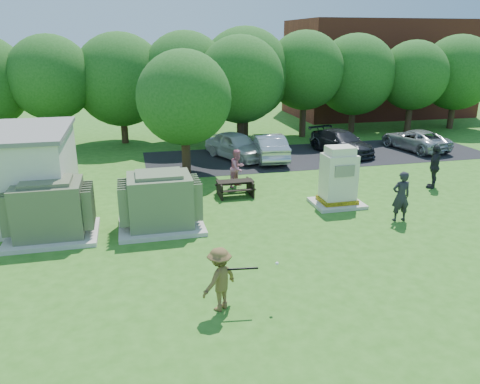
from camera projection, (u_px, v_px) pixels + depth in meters
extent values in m
plane|color=#2D6619|center=(272.00, 278.00, 13.38)|extent=(120.00, 120.00, 0.00)
cube|color=maroon|center=(379.00, 68.00, 41.03)|extent=(15.00, 8.00, 8.00)
cube|color=#232326|center=(319.00, 155.00, 27.39)|extent=(20.00, 6.00, 0.01)
cube|color=beige|center=(53.00, 235.00, 16.08)|extent=(3.00, 2.40, 0.15)
cube|color=#596145|center=(50.00, 208.00, 15.77)|extent=(2.20, 1.80, 1.80)
cube|color=#596145|center=(46.00, 181.00, 15.47)|extent=(1.60, 1.30, 0.12)
cube|color=#596145|center=(9.00, 211.00, 15.49)|extent=(0.32, 1.50, 1.35)
cube|color=#596145|center=(89.00, 205.00, 16.05)|extent=(0.32, 1.50, 1.35)
cube|color=beige|center=(162.00, 226.00, 16.89)|extent=(3.00, 2.40, 0.15)
cube|color=#5D6B4B|center=(160.00, 200.00, 16.59)|extent=(2.20, 1.80, 1.80)
cube|color=#5D6B4B|center=(159.00, 174.00, 16.29)|extent=(1.60, 1.30, 0.12)
cube|color=#5D6B4B|center=(123.00, 202.00, 16.30)|extent=(0.32, 1.50, 1.35)
cube|color=#5D6B4B|center=(196.00, 197.00, 16.86)|extent=(0.32, 1.50, 1.35)
cube|color=beige|center=(337.00, 203.00, 19.20)|extent=(2.01, 1.64, 0.14)
cube|color=yellow|center=(337.00, 200.00, 19.15)|extent=(1.41, 1.14, 0.16)
cube|color=beige|center=(339.00, 176.00, 18.84)|extent=(1.28, 1.00, 1.82)
cube|color=beige|center=(340.00, 151.00, 18.51)|extent=(1.05, 0.82, 0.32)
cube|color=gray|center=(345.00, 171.00, 18.24)|extent=(0.82, 0.04, 0.46)
cube|color=black|center=(235.00, 181.00, 20.14)|extent=(1.58, 0.61, 0.05)
cube|color=black|center=(233.00, 184.00, 20.67)|extent=(1.58, 0.22, 0.04)
cube|color=black|center=(238.00, 190.00, 19.78)|extent=(1.58, 0.22, 0.04)
cube|color=black|center=(220.00, 190.00, 20.09)|extent=(0.07, 1.18, 0.65)
cube|color=black|center=(250.00, 187.00, 20.39)|extent=(0.07, 1.18, 0.65)
imported|color=brown|center=(220.00, 279.00, 11.58)|extent=(1.24, 1.13, 1.67)
imported|color=black|center=(401.00, 196.00, 17.26)|extent=(0.72, 0.49, 1.92)
imported|color=#CD6C85|center=(237.00, 168.00, 21.34)|extent=(1.07, 1.05, 1.74)
imported|color=#242328|center=(434.00, 167.00, 21.12)|extent=(1.16, 1.17, 1.98)
imported|color=silver|center=(236.00, 146.00, 26.37)|extent=(3.36, 4.75, 1.50)
imported|color=#B2B3B7|center=(267.00, 147.00, 26.18)|extent=(1.84, 4.59, 1.48)
imported|color=black|center=(341.00, 142.00, 27.56)|extent=(2.89, 4.95, 1.35)
imported|color=#A7A8AC|center=(415.00, 140.00, 28.55)|extent=(2.84, 4.80, 1.25)
cylinder|color=black|center=(241.00, 269.00, 11.55)|extent=(0.85, 0.16, 0.06)
cylinder|color=maroon|center=(224.00, 270.00, 11.52)|extent=(0.23, 0.09, 0.06)
sphere|color=white|center=(277.00, 263.00, 11.72)|extent=(0.09, 0.09, 0.09)
cylinder|color=#47301E|center=(57.00, 126.00, 28.55)|extent=(0.44, 0.44, 2.80)
sphere|color=#235B1C|center=(51.00, 78.00, 27.64)|extent=(5.00, 5.00, 5.00)
cylinder|color=#47301E|center=(124.00, 125.00, 30.24)|extent=(0.44, 0.44, 2.30)
sphere|color=#235B1C|center=(121.00, 80.00, 29.34)|extent=(5.80, 5.80, 5.80)
cylinder|color=#47301E|center=(187.00, 122.00, 30.23)|extent=(0.44, 0.44, 2.70)
sphere|color=#235B1C|center=(186.00, 75.00, 29.30)|extent=(5.40, 5.40, 5.40)
cylinder|color=#47301E|center=(245.00, 120.00, 31.70)|extent=(0.44, 0.44, 2.50)
sphere|color=#235B1C|center=(245.00, 74.00, 30.74)|extent=(6.00, 6.00, 6.00)
cylinder|color=#47301E|center=(303.00, 116.00, 32.14)|extent=(0.44, 0.44, 2.90)
sphere|color=#235B1C|center=(305.00, 71.00, 31.20)|extent=(5.20, 5.20, 5.20)
cylinder|color=#47301E|center=(352.00, 116.00, 33.66)|extent=(0.44, 0.44, 2.40)
sphere|color=#235B1C|center=(355.00, 75.00, 32.75)|extent=(5.60, 5.60, 5.60)
cylinder|color=#47301E|center=(409.00, 114.00, 33.67)|extent=(0.44, 0.44, 2.60)
sphere|color=#235B1C|center=(413.00, 75.00, 32.82)|extent=(4.80, 4.80, 4.80)
cylinder|color=#47301E|center=(452.00, 112.00, 35.12)|extent=(0.44, 0.44, 2.50)
sphere|color=#235B1C|center=(457.00, 73.00, 34.23)|extent=(5.40, 5.40, 5.40)
cylinder|color=#47301E|center=(186.00, 150.00, 23.40)|extent=(0.44, 0.44, 2.40)
sphere|color=#235B1C|center=(184.00, 98.00, 22.60)|extent=(4.60, 4.60, 4.60)
cylinder|color=#47301E|center=(240.00, 127.00, 28.87)|extent=(0.44, 0.44, 2.60)
sphere|color=#235B1C|center=(240.00, 80.00, 27.98)|extent=(5.20, 5.20, 5.20)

